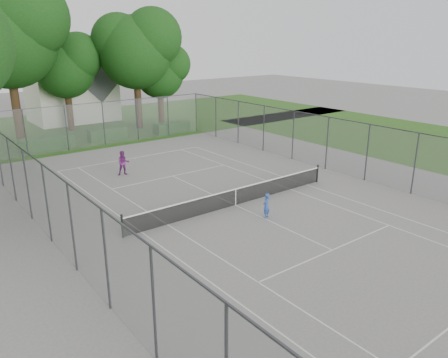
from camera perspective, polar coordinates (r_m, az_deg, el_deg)
ground at (r=23.01m, az=1.52°, el=-3.46°), size 120.00×120.00×0.00m
grass_far at (r=45.49m, az=-19.66°, el=6.33°), size 60.00×20.00×0.00m
grass_right at (r=40.09m, az=26.86°, el=3.95°), size 16.00×40.00×0.00m
court_markings at (r=23.00m, az=1.52°, el=-3.44°), size 11.03×23.83×0.01m
tennis_net at (r=22.82m, az=1.53°, el=-2.26°), size 12.87×0.10×1.10m
perimeter_fence at (r=22.41m, az=1.56°, el=0.85°), size 18.08×34.08×3.52m
tree_far_left at (r=40.17m, az=-26.52°, el=17.07°), size 9.10×8.31×13.08m
tree_far_midleft at (r=43.61m, az=-19.99°, el=13.98°), size 6.20×5.66×8.92m
tree_far_midright at (r=42.79m, az=-11.40°, el=16.65°), size 7.73×7.05×11.10m
tree_far_right at (r=44.37m, az=-8.33°, el=13.92°), size 5.44×4.97×7.83m
hedge_left at (r=37.02m, az=-22.17°, el=4.34°), size 4.02×1.21×1.00m
hedge_mid at (r=38.84m, az=-14.95°, el=5.69°), size 3.31×0.95×1.04m
hedge_right at (r=40.74m, az=-6.87°, el=6.68°), size 3.26×1.20×0.98m
house at (r=48.84m, az=-19.42°, el=11.90°), size 8.06×6.25×10.03m
girl_player at (r=21.32m, az=5.54°, el=-3.49°), size 0.54×0.45×1.27m
woman_player at (r=28.54m, az=-13.01°, el=2.05°), size 0.92×0.81×1.58m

